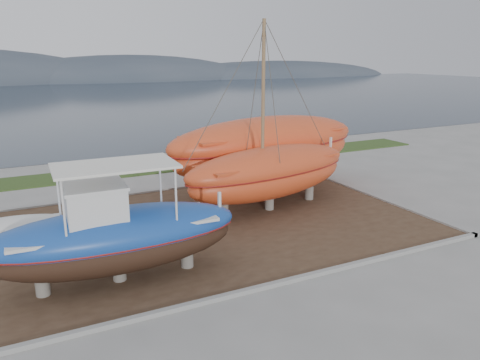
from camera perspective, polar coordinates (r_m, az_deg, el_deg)
name	(u,v)px	position (r m, az deg, el deg)	size (l,w,h in m)	color
ground	(259,259)	(17.70, 2.35, -9.57)	(140.00, 140.00, 0.00)	gray
dirt_patch	(216,224)	(21.00, -2.94, -5.39)	(18.00, 12.00, 0.06)	#422D1E
curb_frame	(216,223)	(20.99, -2.94, -5.28)	(18.60, 12.60, 0.15)	gray
grass_strip	(146,169)	(31.44, -11.40, 1.34)	(44.00, 3.00, 0.08)	#284219
sea	(57,99)	(84.73, -21.44, 9.16)	(260.00, 100.00, 0.04)	#192633
mountain_ridge	(35,82)	(139.46, -23.76, 10.91)	(200.00, 36.00, 20.00)	#333D49
blue_caique	(116,224)	(15.77, -14.89, -5.22)	(8.26, 2.58, 3.98)	#1A48A2
white_dinghy	(15,235)	(19.89, -25.73, -6.05)	(4.37, 1.64, 1.31)	silver
orange_sailboat	(271,119)	(21.88, 3.77, 7.42)	(9.43, 2.78, 8.81)	#CE451F
orange_bare_hull	(267,155)	(25.73, 3.28, 3.11)	(12.03, 3.61, 3.94)	#CE451F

